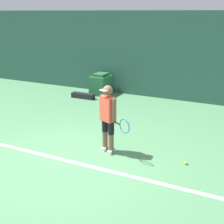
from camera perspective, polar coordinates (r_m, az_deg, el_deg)
The scene contains 7 objects.
ground_plane at distance 6.82m, azimuth -8.16°, elevation -8.63°, with size 24.00×24.00×0.00m, color #518C5B.
back_wall at distance 11.38m, azimuth 8.26°, elevation 10.19°, with size 24.00×0.10×3.06m.
court_baseline at distance 6.78m, azimuth -8.45°, elevation -8.78°, with size 21.60×0.10×0.01m.
tennis_player at distance 6.81m, azimuth -0.69°, elevation -0.79°, with size 0.87×0.47×1.53m.
tennis_ball at distance 6.72m, azimuth 13.36°, elevation -9.06°, with size 0.07×0.07×0.07m.
covered_chair at distance 11.93m, azimuth -2.03°, elevation 5.08°, with size 0.63×0.80×0.81m.
equipment_bag at distance 11.44m, azimuth -5.32°, elevation 2.98°, with size 0.88×0.24×0.19m.
Camera 1 is at (3.56, -4.97, 3.03)m, focal length 50.00 mm.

